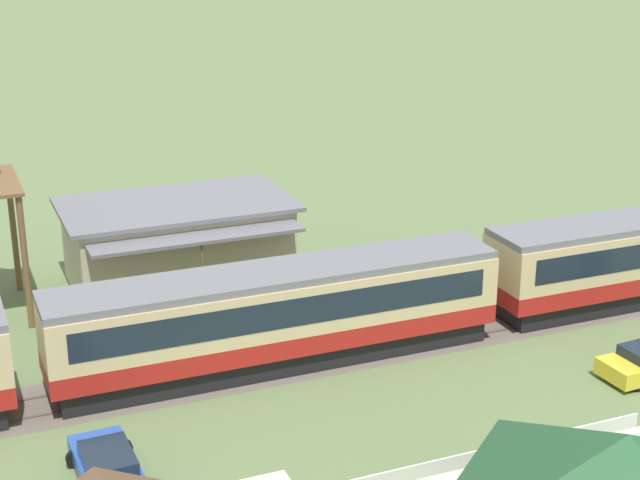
# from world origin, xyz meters

# --- Properties ---
(passenger_train) EXTENTS (76.24, 3.13, 4.02)m
(passenger_train) POSITION_xyz_m (-8.18, 0.74, 2.23)
(passenger_train) COLOR #AD1E19
(passenger_train) RESTS_ON ground_plane
(railway_track) EXTENTS (136.36, 3.60, 0.04)m
(railway_track) POSITION_xyz_m (-15.56, 0.74, 0.01)
(railway_track) COLOR #665B51
(railway_track) RESTS_ON ground_plane
(station_building) EXTENTS (10.83, 7.75, 4.05)m
(station_building) POSITION_xyz_m (-19.48, 10.92, 2.05)
(station_building) COLOR #BCB293
(station_building) RESTS_ON ground_plane
(parked_car_blue) EXTENTS (2.28, 4.34, 1.17)m
(parked_car_blue) POSITION_xyz_m (-26.01, -5.18, 0.57)
(parked_car_blue) COLOR #284CA8
(parked_car_blue) RESTS_ON ground_plane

